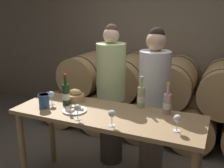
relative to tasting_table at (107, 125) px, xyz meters
name	(u,v)px	position (x,y,z in m)	size (l,w,h in m)	color
stone_wall_back	(163,23)	(0.00, 2.11, 0.83)	(10.00, 0.12, 3.20)	#7F705B
barrel_stack	(149,98)	(0.00, 1.50, -0.22)	(3.29, 0.97, 1.17)	tan
tasting_table	(107,125)	(0.00, 0.00, 0.00)	(1.81, 0.63, 0.90)	#99754C
person_left	(111,96)	(-0.21, 0.58, 0.08)	(0.34, 0.34, 1.68)	#4C4238
person_right	(153,102)	(0.29, 0.59, 0.08)	(0.33, 0.33, 1.66)	#756651
wine_bottle_red	(66,94)	(-0.47, 0.03, 0.24)	(0.08, 0.08, 0.32)	#193819
wine_bottle_white	(141,97)	(0.25, 0.27, 0.23)	(0.08, 0.08, 0.32)	#ADBC7F
wine_bottle_rose	(167,103)	(0.52, 0.21, 0.23)	(0.08, 0.08, 0.30)	#BC8E93
blue_crock	(44,100)	(-0.62, -0.12, 0.20)	(0.11, 0.11, 0.14)	#335693
bread_basket	(76,96)	(-0.44, 0.17, 0.18)	(0.19, 0.19, 0.13)	tan
cheese_plate	(75,110)	(-0.30, -0.08, 0.14)	(0.24, 0.24, 0.04)	white
wine_glass_far_left	(51,95)	(-0.61, -0.02, 0.23)	(0.06, 0.06, 0.14)	white
wine_glass_left	(77,108)	(-0.17, -0.23, 0.23)	(0.06, 0.06, 0.14)	white
wine_glass_center	(112,114)	(0.16, -0.23, 0.23)	(0.06, 0.06, 0.14)	white
wine_glass_right	(177,119)	(0.67, -0.11, 0.23)	(0.06, 0.06, 0.14)	white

